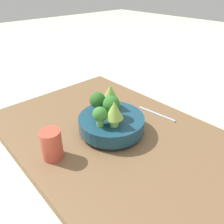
# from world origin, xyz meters

# --- Properties ---
(ground_plane) EXTENTS (6.00, 6.00, 0.00)m
(ground_plane) POSITION_xyz_m (0.00, 0.00, 0.00)
(ground_plane) COLOR beige
(table) EXTENTS (0.93, 0.64, 0.04)m
(table) POSITION_xyz_m (0.00, 0.00, 0.02)
(table) COLOR brown
(table) RESTS_ON ground_plane
(bowl) EXTENTS (0.24, 0.24, 0.06)m
(bowl) POSITION_xyz_m (0.01, -0.00, 0.08)
(bowl) COLOR navy
(bowl) RESTS_ON table
(broccoli_floret_back) EXTENTS (0.05, 0.05, 0.07)m
(broccoli_floret_back) POSITION_xyz_m (-0.00, 0.06, 0.14)
(broccoli_floret_back) COLOR #6BA34C
(broccoli_floret_back) RESTS_ON bowl
(broccoli_floret_right) EXTENTS (0.06, 0.06, 0.08)m
(broccoli_floret_right) POSITION_xyz_m (0.08, 0.01, 0.15)
(broccoli_floret_right) COLOR #7AB256
(broccoli_floret_right) RESTS_ON bowl
(romanesco_piece_far) EXTENTS (0.06, 0.06, 0.09)m
(romanesco_piece_far) POSITION_xyz_m (-0.03, 0.03, 0.16)
(romanesco_piece_far) COLOR #7AB256
(romanesco_piece_far) RESTS_ON bowl
(broccoli_floret_center) EXTENTS (0.06, 0.06, 0.08)m
(broccoli_floret_center) POSITION_xyz_m (0.01, -0.00, 0.15)
(broccoli_floret_center) COLOR #609347
(broccoli_floret_center) RESTS_ON bowl
(romanesco_piece_near) EXTENTS (0.07, 0.07, 0.10)m
(romanesco_piece_near) POSITION_xyz_m (0.06, -0.04, 0.16)
(romanesco_piece_near) COLOR #7AB256
(romanesco_piece_near) RESTS_ON bowl
(cup) EXTENTS (0.07, 0.07, 0.10)m
(cup) POSITION_xyz_m (0.04, 0.23, 0.09)
(cup) COLOR #C64C38
(cup) RESTS_ON table
(fork) EXTENTS (0.17, 0.03, 0.01)m
(fork) POSITION_xyz_m (-0.03, -0.22, 0.04)
(fork) COLOR #B2B2B7
(fork) RESTS_ON table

